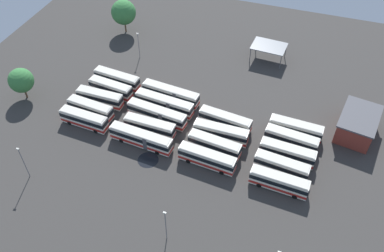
{
  "coord_description": "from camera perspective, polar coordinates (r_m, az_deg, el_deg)",
  "views": [
    {
      "loc": [
        -21.35,
        59.46,
        63.85
      ],
      "look_at": [
        -0.99,
        0.09,
        1.6
      ],
      "focal_mm": 38.08,
      "sensor_mm": 36.0,
      "label": 1
    }
  ],
  "objects": [
    {
      "name": "bus_row1_slot2",
      "position": [
        86.74,
        4.07,
        -0.94
      ],
      "size": [
        11.72,
        2.55,
        3.64
      ],
      "color": "silver",
      "rests_on": "ground_plane"
    },
    {
      "name": "bus_row2_slot3",
      "position": [
        88.3,
        -5.92,
        -0.07
      ],
      "size": [
        11.36,
        2.8,
        3.64
      ],
      "color": "silver",
      "rests_on": "ground_plane"
    },
    {
      "name": "puddle_between_rows",
      "position": [
        84.39,
        -6.17,
        -4.75
      ],
      "size": [
        4.36,
        4.36,
        0.01
      ],
      "primitive_type": "cylinder",
      "color": "black",
      "rests_on": "ground_plane"
    },
    {
      "name": "bus_row1_slot1",
      "position": [
        89.44,
        4.66,
        0.76
      ],
      "size": [
        11.9,
        3.86,
        3.64
      ],
      "color": "silver",
      "rests_on": "ground_plane"
    },
    {
      "name": "bus_row3_slot4",
      "position": [
        92.56,
        -14.88,
        0.93
      ],
      "size": [
        11.14,
        3.17,
        3.64
      ],
      "color": "silver",
      "rests_on": "ground_plane"
    },
    {
      "name": "depot_building",
      "position": [
        94.28,
        22.16,
        0.22
      ],
      "size": [
        9.32,
        12.21,
        5.19
      ],
      "color": "maroon",
      "rests_on": "ground_plane"
    },
    {
      "name": "bus_row1_slot4",
      "position": [
        81.73,
        2.13,
        -4.54
      ],
      "size": [
        11.97,
        3.5,
        3.64
      ],
      "color": "silver",
      "rests_on": "ground_plane"
    },
    {
      "name": "bus_row2_slot1",
      "position": [
        93.44,
        -3.86,
        3.13
      ],
      "size": [
        14.08,
        3.82,
        3.64
      ],
      "color": "silver",
      "rests_on": "ground_plane"
    },
    {
      "name": "bus_row0_slot2",
      "position": [
        84.88,
        13.21,
        -3.67
      ],
      "size": [
        11.38,
        3.2,
        3.64
      ],
      "color": "silver",
      "rests_on": "ground_plane"
    },
    {
      "name": "bus_row0_slot3",
      "position": [
        82.28,
        12.43,
        -5.51
      ],
      "size": [
        10.99,
        3.59,
        3.64
      ],
      "color": "silver",
      "rests_on": "ground_plane"
    },
    {
      "name": "bus_row2_slot4",
      "position": [
        86.01,
        -7.11,
        -1.74
      ],
      "size": [
        14.06,
        3.61,
        3.64
      ],
      "color": "silver",
      "rests_on": "ground_plane"
    },
    {
      "name": "bus_row3_slot3",
      "position": [
        94.82,
        -14.01,
        2.39
      ],
      "size": [
        10.99,
        3.5,
        3.64
      ],
      "color": "silver",
      "rests_on": "ground_plane"
    },
    {
      "name": "maintenance_shelter",
      "position": [
        109.77,
        10.74,
        10.89
      ],
      "size": [
        9.11,
        6.81,
        4.21
      ],
      "color": "slate",
      "rests_on": "ground_plane"
    },
    {
      "name": "lamp_post_near_entrance",
      "position": [
        84.11,
        -22.55,
        -4.61
      ],
      "size": [
        0.56,
        0.28,
        8.21
      ],
      "color": "slate",
      "rests_on": "ground_plane"
    },
    {
      "name": "bus_row0_slot0",
      "position": [
        90.16,
        14.32,
        -0.37
      ],
      "size": [
        11.47,
        3.06,
        3.64
      ],
      "color": "silver",
      "rests_on": "ground_plane"
    },
    {
      "name": "lamp_post_far_corner",
      "position": [
        69.95,
        -3.71,
        -13.58
      ],
      "size": [
        0.56,
        0.28,
        7.98
      ],
      "color": "slate",
      "rests_on": "ground_plane"
    },
    {
      "name": "tree_northwest",
      "position": [
        120.03,
        -9.56,
        15.43
      ],
      "size": [
        6.95,
        6.95,
        9.67
      ],
      "color": "brown",
      "rests_on": "ground_plane"
    },
    {
      "name": "bus_row3_slot1",
      "position": [
        99.36,
        -11.31,
        5.2
      ],
      "size": [
        11.01,
        3.65,
        3.64
      ],
      "color": "silver",
      "rests_on": "ground_plane"
    },
    {
      "name": "puddle_front_lane",
      "position": [
        87.18,
        2.37,
        -2.37
      ],
      "size": [
        1.98,
        1.98,
        0.01
      ],
      "primitive_type": "cylinder",
      "color": "black",
      "rests_on": "ground_plane"
    },
    {
      "name": "ground_plane",
      "position": [
        89.82,
        -0.58,
        -0.54
      ],
      "size": [
        122.47,
        122.47,
        0.0
      ],
      "primitive_type": "plane",
      "color": "#383533"
    },
    {
      "name": "bus_row3_slot2",
      "position": [
        97.19,
        -12.76,
        3.88
      ],
      "size": [
        11.02,
        2.6,
        3.64
      ],
      "color": "silver",
      "rests_on": "ground_plane"
    },
    {
      "name": "bus_row2_slot2",
      "position": [
        90.96,
        -4.91,
        1.66
      ],
      "size": [
        14.09,
        4.03,
        3.64
      ],
      "color": "silver",
      "rests_on": "ground_plane"
    },
    {
      "name": "bus_row0_slot4",
      "position": [
        79.69,
        12.1,
        -7.66
      ],
      "size": [
        11.35,
        3.2,
        3.64
      ],
      "color": "silver",
      "rests_on": "ground_plane"
    },
    {
      "name": "bus_row2_slot0",
      "position": [
        95.94,
        -2.97,
        4.49
      ],
      "size": [
        14.09,
        3.91,
        3.64
      ],
      "color": "silver",
      "rests_on": "ground_plane"
    },
    {
      "name": "bus_row3_slot0",
      "position": [
        101.92,
        -10.46,
        6.5
      ],
      "size": [
        11.89,
        3.65,
        3.64
      ],
      "color": "silver",
      "rests_on": "ground_plane"
    },
    {
      "name": "lamp_post_by_building",
      "position": [
        109.57,
        -7.49,
        11.31
      ],
      "size": [
        0.56,
        0.28,
        7.36
      ],
      "color": "slate",
      "rests_on": "ground_plane"
    },
    {
      "name": "bus_row1_slot3",
      "position": [
        84.19,
        3.18,
        -2.68
      ],
      "size": [
        11.34,
        3.7,
        3.64
      ],
      "color": "silver",
      "rests_on": "ground_plane"
    },
    {
      "name": "tree_west_edge",
      "position": [
        102.59,
        -22.83,
        5.9
      ],
      "size": [
        5.8,
        5.8,
        8.02
      ],
      "color": "brown",
      "rests_on": "ground_plane"
    },
    {
      "name": "bus_row0_slot1",
      "position": [
        87.65,
        13.74,
        -1.84
      ],
      "size": [
        11.35,
        3.66,
        3.64
      ],
      "color": "silver",
      "rests_on": "ground_plane"
    }
  ]
}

